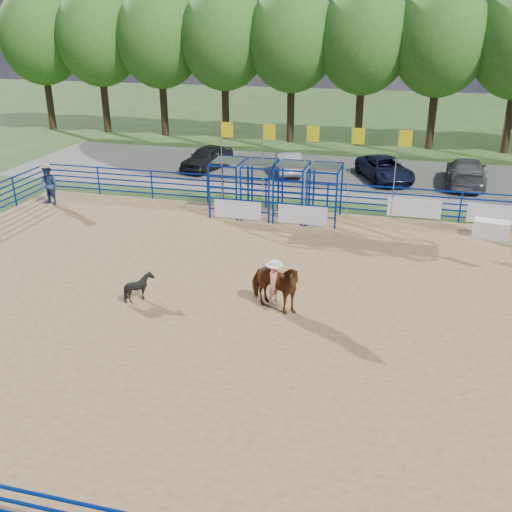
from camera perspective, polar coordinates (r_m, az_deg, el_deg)
name	(u,v)px	position (r m, az deg, el deg)	size (l,w,h in m)	color
ground	(284,308)	(18.47, 2.81, -5.25)	(120.00, 120.00, 0.00)	#365421
arena_dirt	(284,308)	(18.46, 2.81, -5.22)	(30.00, 20.00, 0.02)	#A17C50
gravel_strip	(343,176)	(34.25, 8.71, 7.93)	(40.00, 10.00, 0.01)	slate
announcer_table	(491,229)	(25.99, 22.45, 2.48)	(1.42, 0.66, 0.76)	white
horse_and_rider	(274,284)	(17.91, 1.82, -2.82)	(2.24, 1.65, 2.34)	brown
calf	(139,287)	(19.10, -11.60, -3.06)	(0.77, 0.86, 0.95)	black
spectator_cowboy	(49,185)	(29.93, -20.03, 6.67)	(1.12, 0.98, 2.03)	navy
car_a	(207,158)	(35.35, -4.92, 9.78)	(1.68, 4.18, 1.43)	black
car_b	(288,162)	(34.48, 3.24, 9.37)	(1.36, 3.89, 1.28)	#919499
car_c	(385,169)	(33.59, 12.75, 8.50)	(2.17, 4.70, 1.31)	#151835
car_d	(466,172)	(33.86, 20.27, 7.90)	(2.06, 5.06, 1.47)	#525254
perimeter_fence	(284,287)	(18.13, 2.85, -3.16)	(30.10, 20.10, 1.50)	#062794
chute_assembly	(283,191)	(26.40, 2.76, 6.50)	(19.32, 2.41, 4.20)	#062794
treeline	(365,34)	(42.11, 10.82, 20.95)	(56.40, 6.40, 11.24)	#3F2B19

